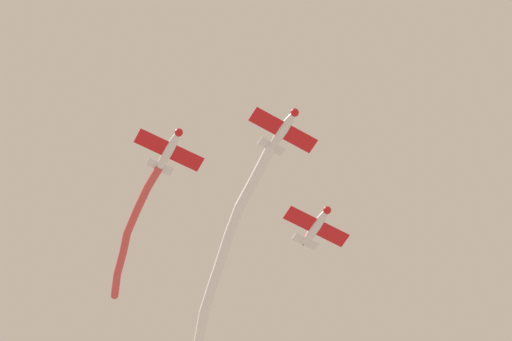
% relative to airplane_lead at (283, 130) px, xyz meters
% --- Properties ---
extents(airplane_lead, '(5.24, 5.56, 1.57)m').
position_rel_airplane_lead_xyz_m(airplane_lead, '(0.00, 0.00, 0.00)').
color(airplane_lead, white).
extents(smoke_trail_lead, '(14.75, 21.36, 1.74)m').
position_rel_airplane_lead_xyz_m(smoke_trail_lead, '(-9.04, 11.39, 0.15)').
color(smoke_trail_lead, white).
extents(airplane_left_wing, '(5.31, 5.49, 1.57)m').
position_rel_airplane_lead_xyz_m(airplane_left_wing, '(0.17, 10.14, 0.00)').
color(airplane_left_wing, white).
extents(airplane_right_wing, '(5.40, 5.41, 1.57)m').
position_rel_airplane_lead_xyz_m(airplane_right_wing, '(-10.10, -0.90, 0.30)').
color(airplane_right_wing, white).
extents(smoke_trail_right_wing, '(8.90, 11.80, 1.28)m').
position_rel_airplane_lead_xyz_m(smoke_trail_right_wing, '(-16.10, 5.93, 0.00)').
color(smoke_trail_right_wing, '#DB4C4C').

